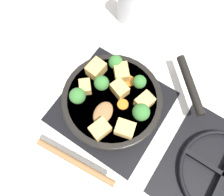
{
  "coord_description": "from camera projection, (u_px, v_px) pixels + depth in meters",
  "views": [
    {
      "loc": [
        0.18,
        0.12,
        0.64
      ],
      "look_at": [
        0.0,
        0.0,
        0.08
      ],
      "focal_mm": 35.0,
      "sensor_mm": 36.0,
      "label": 1
    }
  ],
  "objects": [
    {
      "name": "tofu_cube_mid_small",
      "position": [
        100.0,
        129.0,
        0.55
      ],
      "size": [
        0.06,
        0.05,
        0.04
      ],
      "primitive_type": "cube",
      "rotation": [
        0.0,
        0.0,
        2.83
      ],
      "color": "tan",
      "rests_on": "skillet_pan"
    },
    {
      "name": "wooden_spoon",
      "position": [
        88.0,
        139.0,
        0.56
      ],
      "size": [
        0.2,
        0.22,
        0.02
      ],
      "color": "olive",
      "rests_on": "skillet_pan"
    },
    {
      "name": "tofu_cube_center_large",
      "position": [
        85.0,
        87.0,
        0.6
      ],
      "size": [
        0.05,
        0.05,
        0.03
      ],
      "primitive_type": "cube",
      "rotation": [
        0.0,
        0.0,
        3.87
      ],
      "color": "tan",
      "rests_on": "skillet_pan"
    },
    {
      "name": "tofu_cube_west_chunk",
      "position": [
        120.0,
        89.0,
        0.59
      ],
      "size": [
        0.05,
        0.05,
        0.04
      ],
      "primitive_type": "cube",
      "rotation": [
        0.0,
        0.0,
        4.39
      ],
      "color": "tan",
      "rests_on": "skillet_pan"
    },
    {
      "name": "tofu_cube_back_piece",
      "position": [
        144.0,
        102.0,
        0.58
      ],
      "size": [
        0.05,
        0.05,
        0.04
      ],
      "primitive_type": "cube",
      "rotation": [
        0.0,
        0.0,
        6.01
      ],
      "color": "tan",
      "rests_on": "skillet_pan"
    },
    {
      "name": "broccoli_floret_north_edge",
      "position": [
        141.0,
        112.0,
        0.56
      ],
      "size": [
        0.05,
        0.05,
        0.05
      ],
      "color": "#709956",
      "rests_on": "skillet_pan"
    },
    {
      "name": "skillet_pan",
      "position": [
        113.0,
        100.0,
        0.62
      ],
      "size": [
        0.38,
        0.38,
        0.05
      ],
      "color": "black",
      "rests_on": "front_burner_grate"
    },
    {
      "name": "tofu_cube_east_chunk",
      "position": [
        96.0,
        69.0,
        0.61
      ],
      "size": [
        0.05,
        0.04,
        0.04
      ],
      "primitive_type": "cube",
      "rotation": [
        0.0,
        0.0,
        6.19
      ],
      "color": "tan",
      "rests_on": "skillet_pan"
    },
    {
      "name": "broccoli_floret_near_spoon",
      "position": [
        139.0,
        82.0,
        0.59
      ],
      "size": [
        0.04,
        0.04,
        0.04
      ],
      "color": "#709956",
      "rests_on": "skillet_pan"
    },
    {
      "name": "tofu_cube_near_handle",
      "position": [
        125.0,
        129.0,
        0.55
      ],
      "size": [
        0.05,
        0.06,
        0.04
      ],
      "primitive_type": "cube",
      "rotation": [
        0.0,
        0.0,
        4.97
      ],
      "color": "tan",
      "rests_on": "skillet_pan"
    },
    {
      "name": "broccoli_floret_west_rim",
      "position": [
        116.0,
        62.0,
        0.61
      ],
      "size": [
        0.04,
        0.04,
        0.05
      ],
      "color": "#709956",
      "rests_on": "skillet_pan"
    },
    {
      "name": "carrot_slice_near_center",
      "position": [
        122.0,
        105.0,
        0.59
      ],
      "size": [
        0.03,
        0.03,
        0.01
      ],
      "primitive_type": "cylinder",
      "color": "orange",
      "rests_on": "skillet_pan"
    },
    {
      "name": "ground_plane",
      "position": [
        112.0,
        107.0,
        0.67
      ],
      "size": [
        2.4,
        2.4,
        0.0
      ],
      "primitive_type": "plane",
      "color": "white"
    },
    {
      "name": "tofu_cube_front_piece",
      "position": [
        121.0,
        73.0,
        0.61
      ],
      "size": [
        0.06,
        0.06,
        0.04
      ],
      "primitive_type": "cube",
      "rotation": [
        0.0,
        0.0,
        0.73
      ],
      "color": "tan",
      "rests_on": "skillet_pan"
    },
    {
      "name": "rear_burner_grate",
      "position": [
        222.0,
        175.0,
        0.59
      ],
      "size": [
        0.31,
        0.31,
        0.03
      ],
      "color": "black",
      "rests_on": "ground_plane"
    },
    {
      "name": "broccoli_floret_center_top",
      "position": [
        78.0,
        96.0,
        0.58
      ],
      "size": [
        0.04,
        0.04,
        0.05
      ],
      "color": "#709956",
      "rests_on": "skillet_pan"
    },
    {
      "name": "front_burner_grate",
      "position": [
        112.0,
        105.0,
        0.66
      ],
      "size": [
        0.31,
        0.31,
        0.03
      ],
      "color": "black",
      "rests_on": "ground_plane"
    },
    {
      "name": "broccoli_floret_east_rim",
      "position": [
        102.0,
        83.0,
        0.59
      ],
      "size": [
        0.04,
        0.04,
        0.05
      ],
      "color": "#709956",
      "rests_on": "skillet_pan"
    },
    {
      "name": "carrot_slice_orange_thin",
      "position": [
        129.0,
        81.0,
        0.62
      ],
      "size": [
        0.03,
        0.03,
        0.01
      ],
      "primitive_type": "cylinder",
      "color": "orange",
      "rests_on": "skillet_pan"
    }
  ]
}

